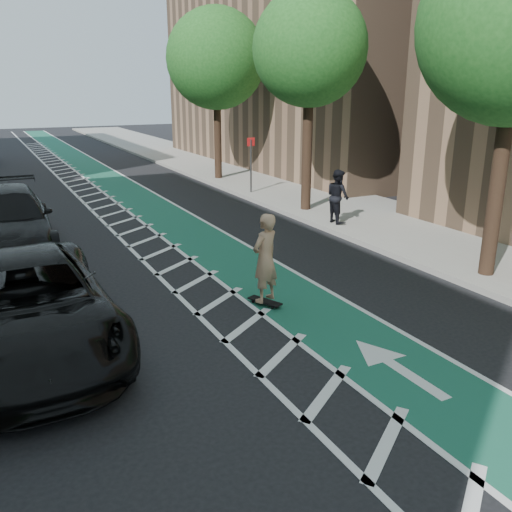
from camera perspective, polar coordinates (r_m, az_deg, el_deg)
ground at (r=10.33m, az=-8.53°, el=-8.78°), size 120.00×120.00×0.00m
bike_lane at (r=20.24m, az=-9.70°, el=4.23°), size 2.00×90.00×0.01m
buffer_strip at (r=19.86m, az=-13.82°, el=3.72°), size 1.40×90.00×0.01m
sidewalk_right at (r=22.96m, az=6.00°, el=6.11°), size 5.00×90.00×0.15m
curb_right at (r=21.74m, az=0.54°, el=5.58°), size 0.12×90.00×0.16m
tree_r_b at (r=13.96m, az=25.04°, el=21.01°), size 4.20×4.20×7.90m
tree_r_c at (r=20.02m, az=5.75°, el=20.87°), size 4.20×4.20×7.90m
tree_r_d at (r=27.10m, az=-3.99°, el=19.98°), size 4.20×4.20×7.90m
sign_post at (r=23.53m, az=-0.54°, el=9.62°), size 0.35×0.08×2.47m
skateboard at (r=11.75m, az=0.94°, el=-4.79°), size 0.53×0.83×0.11m
skateboarder at (r=11.42m, az=0.96°, el=-0.22°), size 0.83×0.70×1.92m
suv_near at (r=10.38m, az=-22.98°, el=-4.81°), size 2.86×6.11×1.69m
suv_far at (r=16.75m, az=-25.00°, el=3.26°), size 2.76×6.32×1.81m
pedestrian at (r=18.33m, az=8.60°, el=6.24°), size 0.70×0.89×1.79m
barrel_a at (r=15.46m, az=-23.74°, el=0.43°), size 0.63×0.63×0.86m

